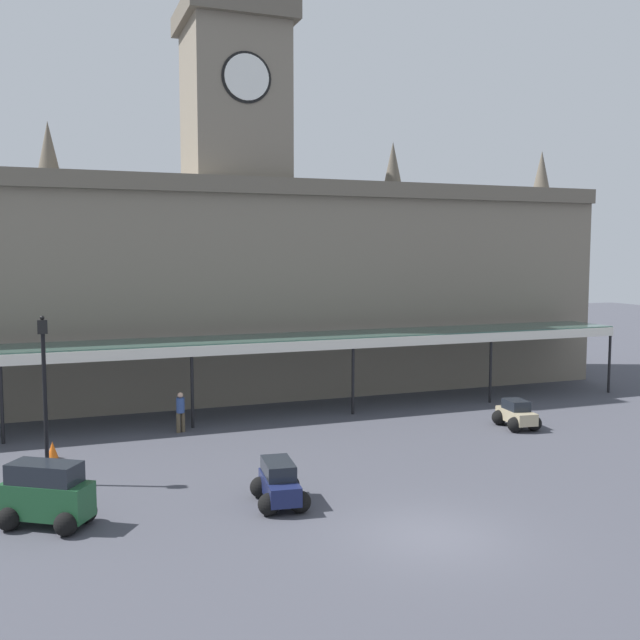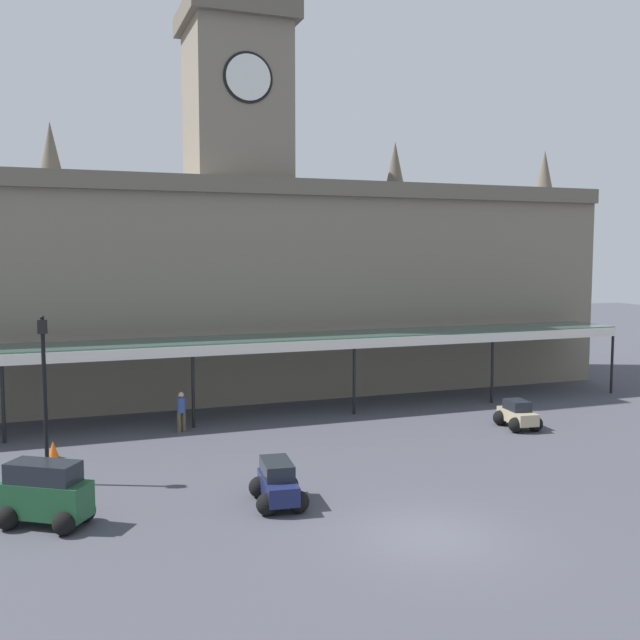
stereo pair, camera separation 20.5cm
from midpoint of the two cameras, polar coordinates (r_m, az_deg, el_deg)
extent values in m
plane|color=#43444E|center=(19.95, 8.61, -16.51)|extent=(140.00, 140.00, 0.00)
cube|color=slate|center=(38.26, -6.76, 2.44)|extent=(40.31, 6.65, 11.03)
cube|color=#685F52|center=(35.00, -5.47, 10.57)|extent=(40.31, 0.30, 0.80)
cube|color=slate|center=(38.95, -6.92, 16.38)|extent=(4.80, 4.80, 7.76)
cube|color=#61594D|center=(40.02, -6.99, 22.55)|extent=(5.50, 5.50, 1.00)
cylinder|color=white|center=(36.81, -5.98, 18.53)|extent=(2.20, 0.12, 2.20)
cylinder|color=black|center=(36.85, -5.99, 18.52)|extent=(2.46, 0.06, 2.46)
cone|color=#5B5448|center=(37.44, -20.82, 12.53)|extent=(1.10, 1.10, 2.60)
cone|color=#5B5448|center=(41.62, 5.63, 12.08)|extent=(1.10, 1.10, 2.60)
cone|color=#5B5448|center=(46.91, 16.97, 11.11)|extent=(1.10, 1.10, 2.60)
cube|color=#38564C|center=(33.11, -4.44, -1.50)|extent=(37.00, 3.20, 0.16)
cube|color=silver|center=(31.61, -3.63, -2.18)|extent=(37.00, 0.12, 0.44)
cylinder|color=black|center=(30.73, -24.02, -5.84)|extent=(0.14, 0.14, 3.41)
cylinder|color=black|center=(31.14, -10.24, -5.32)|extent=(0.14, 0.14, 3.41)
cylinder|color=black|center=(33.24, 2.45, -4.57)|extent=(0.14, 0.14, 3.41)
cylinder|color=black|center=(36.73, 13.16, -3.76)|extent=(0.14, 0.14, 3.41)
cylinder|color=black|center=(41.27, 21.75, -3.01)|extent=(0.14, 0.14, 3.41)
cube|color=tan|center=(31.96, 15.07, -7.31)|extent=(1.10, 2.13, 0.50)
cube|color=#1E232B|center=(31.91, 15.05, -6.48)|extent=(0.91, 1.18, 0.42)
sphere|color=black|center=(31.65, 16.37, -7.84)|extent=(0.64, 0.64, 0.64)
sphere|color=black|center=(31.22, 14.96, -7.98)|extent=(0.64, 0.64, 0.64)
sphere|color=black|center=(32.79, 15.15, -7.35)|extent=(0.64, 0.64, 0.64)
sphere|color=black|center=(32.37, 13.79, -7.48)|extent=(0.64, 0.64, 0.64)
cube|color=#1E512D|center=(21.45, -21.00, -13.12)|extent=(2.53, 2.11, 0.95)
cube|color=#1E232B|center=(21.26, -21.18, -11.18)|extent=(2.08, 1.79, 0.55)
sphere|color=black|center=(21.53, -18.30, -14.16)|extent=(0.64, 0.64, 0.64)
sphere|color=black|center=(20.77, -19.68, -14.93)|extent=(0.64, 0.64, 0.64)
sphere|color=black|center=(22.42, -22.14, -13.50)|extent=(0.64, 0.64, 0.64)
sphere|color=black|center=(21.69, -23.61, -14.19)|extent=(0.64, 0.64, 0.64)
cube|color=#19214C|center=(21.81, -3.49, -13.01)|extent=(1.16, 2.34, 0.55)
cube|color=#1E232B|center=(21.85, -3.59, -11.60)|extent=(1.01, 1.64, 0.45)
sphere|color=black|center=(21.25, -1.87, -14.15)|extent=(0.64, 0.64, 0.64)
sphere|color=black|center=(21.09, -4.34, -14.31)|extent=(0.64, 0.64, 0.64)
sphere|color=black|center=(22.69, -2.70, -12.88)|extent=(0.64, 0.64, 0.64)
sphere|color=black|center=(22.54, -5.00, -13.01)|extent=(0.64, 0.64, 0.64)
cylinder|color=brown|center=(30.69, -11.31, -7.96)|extent=(0.17, 0.17, 0.82)
cylinder|color=brown|center=(30.80, -10.95, -7.91)|extent=(0.17, 0.17, 0.82)
cylinder|color=#334C8C|center=(30.59, -11.15, -6.62)|extent=(0.34, 0.34, 0.62)
sphere|color=tan|center=(30.51, -11.17, -5.84)|extent=(0.23, 0.23, 0.23)
cylinder|color=black|center=(24.72, -21.09, -6.63)|extent=(0.13, 0.13, 4.87)
cube|color=black|center=(24.33, -21.29, -0.50)|extent=(0.30, 0.30, 0.44)
sphere|color=black|center=(24.30, -21.32, 0.16)|extent=(0.14, 0.14, 0.14)
cone|color=orange|center=(28.25, -20.56, -9.57)|extent=(0.40, 0.40, 0.62)
camera|label=1|loc=(0.10, -90.22, -0.02)|focal=40.53mm
camera|label=2|loc=(0.10, 89.78, 0.02)|focal=40.53mm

